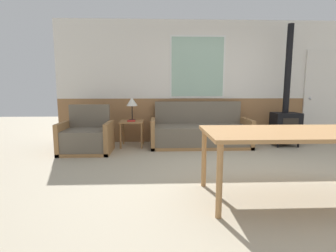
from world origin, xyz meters
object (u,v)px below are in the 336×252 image
Objects in this scene: couch at (200,133)px; wood_stove at (286,117)px; side_table at (132,126)px; dining_table at (292,137)px; armchair at (87,138)px; table_lamp at (132,102)px.

wood_stove is (1.81, -0.04, 0.34)m from couch.
side_table is 3.39m from dining_table.
armchair is 1.20m from table_lamp.
couch is 4.18× the size of table_lamp.
table_lamp reaches higher than armchair.
dining_table is at bearing -54.52° from table_lamp.
armchair is 1.92× the size of table_lamp.
couch is 2.18× the size of armchair.
table_lamp is (0.82, 0.59, 0.65)m from armchair.
wood_stove is at bearing -3.10° from table_lamp.
couch is at bearing -1.97° from side_table.
armchair is at bearing -147.99° from side_table.
couch is 1.84m from wood_stove.
couch reaches higher than armchair.
side_table is at bearing 178.41° from wood_stove.
wood_stove is at bearing -1.29° from couch.
couch is 0.82× the size of wood_stove.
wood_stove is at bearing -10.67° from armchair.
side_table is 0.29× the size of dining_table.
wood_stove is (4.06, 0.42, 0.33)m from armchair.
couch is at bearing 102.07° from dining_table.
wood_stove reaches higher than couch.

